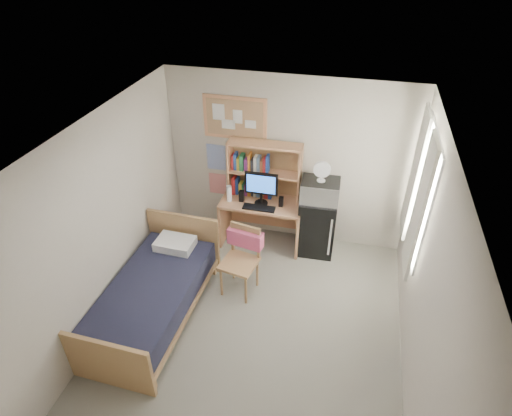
% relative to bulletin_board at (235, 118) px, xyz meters
% --- Properties ---
extents(floor, '(3.60, 4.20, 0.02)m').
position_rel_bulletin_board_xyz_m(floor, '(0.78, -2.08, -1.93)').
color(floor, gray).
rests_on(floor, ground).
extents(ceiling, '(3.60, 4.20, 0.02)m').
position_rel_bulletin_board_xyz_m(ceiling, '(0.78, -2.08, 0.68)').
color(ceiling, silver).
rests_on(ceiling, wall_back).
extents(wall_back, '(3.60, 0.04, 2.60)m').
position_rel_bulletin_board_xyz_m(wall_back, '(0.78, 0.02, -0.62)').
color(wall_back, beige).
rests_on(wall_back, floor).
extents(wall_left, '(0.04, 4.20, 2.60)m').
position_rel_bulletin_board_xyz_m(wall_left, '(-1.02, -2.08, -0.62)').
color(wall_left, beige).
rests_on(wall_left, floor).
extents(wall_right, '(0.04, 4.20, 2.60)m').
position_rel_bulletin_board_xyz_m(wall_right, '(2.58, -2.08, -0.62)').
color(wall_right, beige).
rests_on(wall_right, floor).
extents(window_unit, '(0.10, 1.40, 1.70)m').
position_rel_bulletin_board_xyz_m(window_unit, '(2.53, -0.88, -0.32)').
color(window_unit, white).
rests_on(window_unit, wall_right).
extents(curtain_left, '(0.04, 0.55, 1.70)m').
position_rel_bulletin_board_xyz_m(curtain_left, '(2.50, -1.28, -0.32)').
color(curtain_left, silver).
rests_on(curtain_left, wall_right).
extents(curtain_right, '(0.04, 0.55, 1.70)m').
position_rel_bulletin_board_xyz_m(curtain_right, '(2.50, -0.48, -0.32)').
color(curtain_right, silver).
rests_on(curtain_right, wall_right).
extents(bulletin_board, '(0.94, 0.03, 0.64)m').
position_rel_bulletin_board_xyz_m(bulletin_board, '(0.00, 0.00, 0.00)').
color(bulletin_board, tan).
rests_on(bulletin_board, wall_back).
extents(poster_wave, '(0.30, 0.01, 0.42)m').
position_rel_bulletin_board_xyz_m(poster_wave, '(-0.32, 0.01, -0.67)').
color(poster_wave, '#294BA5').
rests_on(poster_wave, wall_back).
extents(poster_japan, '(0.28, 0.01, 0.36)m').
position_rel_bulletin_board_xyz_m(poster_japan, '(-0.32, 0.01, -1.14)').
color(poster_japan, red).
rests_on(poster_japan, wall_back).
extents(desk, '(1.23, 0.62, 0.77)m').
position_rel_bulletin_board_xyz_m(desk, '(0.48, -0.31, -1.54)').
color(desk, tan).
rests_on(desk, floor).
extents(desk_chair, '(0.58, 0.58, 0.99)m').
position_rel_bulletin_board_xyz_m(desk_chair, '(0.44, -1.43, -1.43)').
color(desk_chair, tan).
rests_on(desk_chair, floor).
extents(mini_fridge, '(0.56, 0.56, 0.92)m').
position_rel_bulletin_board_xyz_m(mini_fridge, '(1.32, -0.27, -1.46)').
color(mini_fridge, black).
rests_on(mini_fridge, floor).
extents(bed, '(1.06, 2.04, 0.55)m').
position_rel_bulletin_board_xyz_m(bed, '(-0.50, -2.14, -1.64)').
color(bed, black).
rests_on(bed, floor).
extents(hutch, '(1.08, 0.28, 0.88)m').
position_rel_bulletin_board_xyz_m(hutch, '(0.48, -0.16, -0.71)').
color(hutch, tan).
rests_on(hutch, desk).
extents(monitor, '(0.48, 0.04, 0.52)m').
position_rel_bulletin_board_xyz_m(monitor, '(0.48, -0.37, -0.89)').
color(monitor, black).
rests_on(monitor, desk).
extents(keyboard, '(0.48, 0.16, 0.02)m').
position_rel_bulletin_board_xyz_m(keyboard, '(0.48, -0.51, -1.14)').
color(keyboard, black).
rests_on(keyboard, desk).
extents(speaker_left, '(0.07, 0.07, 0.17)m').
position_rel_bulletin_board_xyz_m(speaker_left, '(0.18, -0.37, -1.07)').
color(speaker_left, black).
rests_on(speaker_left, desk).
extents(speaker_right, '(0.06, 0.06, 0.15)m').
position_rel_bulletin_board_xyz_m(speaker_right, '(0.78, -0.37, -1.07)').
color(speaker_right, black).
rests_on(speaker_right, desk).
extents(water_bottle, '(0.08, 0.08, 0.26)m').
position_rel_bulletin_board_xyz_m(water_bottle, '(0.00, -0.42, -1.02)').
color(water_bottle, white).
rests_on(water_bottle, desk).
extents(hoodie, '(0.50, 0.23, 0.23)m').
position_rel_bulletin_board_xyz_m(hoodie, '(0.47, -1.23, -1.15)').
color(hoodie, '#E1557E').
rests_on(hoodie, desk_chair).
extents(microwave, '(0.56, 0.43, 0.31)m').
position_rel_bulletin_board_xyz_m(microwave, '(1.32, -0.29, -0.84)').
color(microwave, silver).
rests_on(microwave, mini_fridge).
extents(desk_fan, '(0.25, 0.25, 0.30)m').
position_rel_bulletin_board_xyz_m(desk_fan, '(1.32, -0.29, -0.54)').
color(desk_fan, white).
rests_on(desk_fan, microwave).
extents(pillow, '(0.52, 0.37, 0.12)m').
position_rel_bulletin_board_xyz_m(pillow, '(-0.48, -1.39, -1.31)').
color(pillow, white).
rests_on(pillow, bed).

